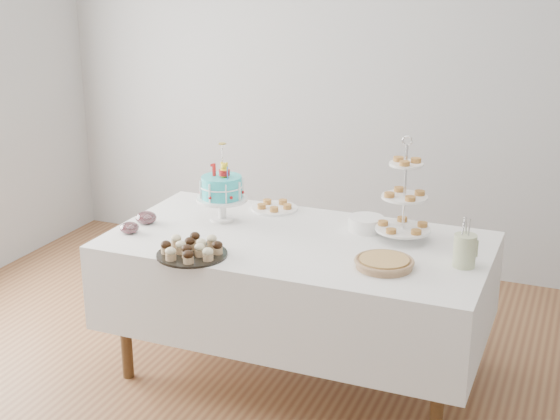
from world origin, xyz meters
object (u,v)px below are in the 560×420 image
at_px(pastry_plate, 275,207).
at_px(jam_bowl_b, 146,218).
at_px(table, 297,281).
at_px(utensil_pitcher, 465,249).
at_px(jam_bowl_a, 129,228).
at_px(plate_stack, 366,224).
at_px(birthday_cake, 222,200).
at_px(tiered_stand, 404,198).
at_px(cupcake_tray, 192,248).
at_px(pie, 384,262).

bearing_deg(pastry_plate, jam_bowl_b, -138.69).
relative_size(pastry_plate, jam_bowl_b, 2.34).
xyz_separation_m(table, utensil_pitcher, (0.84, -0.04, 0.31)).
height_order(jam_bowl_a, jam_bowl_b, jam_bowl_b).
bearing_deg(plate_stack, birthday_cake, -169.27).
bearing_deg(birthday_cake, jam_bowl_b, -143.84).
xyz_separation_m(table, birthday_cake, (-0.48, 0.12, 0.34)).
bearing_deg(tiered_stand, jam_bowl_a, -161.93).
distance_m(cupcake_tray, utensil_pitcher, 1.28).
bearing_deg(jam_bowl_b, tiered_stand, 11.51).
distance_m(pastry_plate, jam_bowl_b, 0.73).
relative_size(birthday_cake, jam_bowl_a, 4.30).
distance_m(birthday_cake, pastry_plate, 0.35).
distance_m(birthday_cake, jam_bowl_a, 0.52).
height_order(pie, jam_bowl_b, jam_bowl_b).
distance_m(cupcake_tray, plate_stack, 0.94).
bearing_deg(plate_stack, table, -136.93).
xyz_separation_m(table, jam_bowl_b, (-0.84, -0.08, 0.26)).
relative_size(cupcake_tray, pastry_plate, 1.31).
relative_size(tiered_stand, plate_stack, 2.86).
xyz_separation_m(pie, jam_bowl_b, (-1.34, 0.12, 0.01)).
bearing_deg(pastry_plate, plate_stack, -13.50).
bearing_deg(table, jam_bowl_b, -174.57).
height_order(cupcake_tray, jam_bowl_b, cupcake_tray).
distance_m(birthday_cake, pie, 1.04).
xyz_separation_m(plate_stack, pastry_plate, (-0.57, 0.14, -0.02)).
height_order(cupcake_tray, jam_bowl_a, cupcake_tray).
xyz_separation_m(table, cupcake_tray, (-0.39, -0.40, 0.27)).
bearing_deg(plate_stack, tiered_stand, -18.33).
distance_m(table, utensil_pitcher, 0.90).
bearing_deg(table, jam_bowl_a, -163.84).
bearing_deg(plate_stack, pastry_plate, 166.50).
height_order(plate_stack, jam_bowl_a, plate_stack).
xyz_separation_m(jam_bowl_b, utensil_pitcher, (1.68, 0.04, 0.05)).
height_order(pastry_plate, jam_bowl_a, jam_bowl_a).
height_order(birthday_cake, pastry_plate, birthday_cake).
xyz_separation_m(birthday_cake, pie, (0.99, -0.31, -0.09)).
distance_m(pie, jam_bowl_b, 1.35).
relative_size(table, tiered_stand, 3.56).
bearing_deg(birthday_cake, cupcake_tray, -72.51).
bearing_deg(table, birthday_cake, 166.32).
bearing_deg(jam_bowl_a, table, 16.16).
relative_size(pastry_plate, jam_bowl_a, 2.66).
bearing_deg(pastry_plate, birthday_cake, -123.76).
height_order(cupcake_tray, plate_stack, cupcake_tray).
distance_m(cupcake_tray, jam_bowl_b, 0.55).
bearing_deg(plate_stack, jam_bowl_b, -163.03).
bearing_deg(pie, pastry_plate, 143.25).
distance_m(birthday_cake, tiered_stand, 0.99).
xyz_separation_m(table, plate_stack, (0.28, 0.26, 0.26)).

